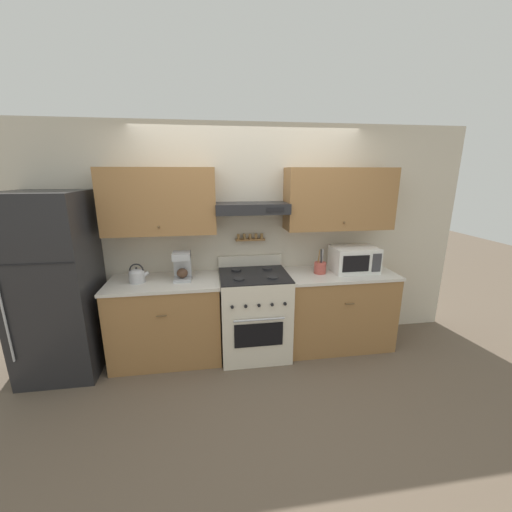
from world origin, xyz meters
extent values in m
plane|color=brown|center=(0.00, 0.00, 0.00)|extent=(16.00, 16.00, 0.00)
cube|color=beige|center=(0.00, 0.68, 1.27)|extent=(5.20, 0.08, 2.55)
cube|color=olive|center=(-0.97, 0.48, 1.73)|extent=(1.15, 0.33, 0.68)
sphere|color=brown|center=(-0.97, 0.30, 1.49)|extent=(0.02, 0.02, 0.02)
cube|color=olive|center=(1.00, 0.48, 1.73)|extent=(1.23, 0.33, 0.68)
sphere|color=brown|center=(1.00, 0.30, 1.49)|extent=(0.02, 0.02, 0.02)
cube|color=#232326|center=(0.00, 0.46, 1.65)|extent=(0.79, 0.37, 0.11)
cube|color=black|center=(0.22, 0.27, 1.65)|extent=(0.19, 0.01, 0.05)
cube|color=olive|center=(0.00, 0.60, 1.27)|extent=(0.34, 0.07, 0.02)
cylinder|color=olive|center=(-0.14, 0.60, 1.31)|extent=(0.03, 0.03, 0.06)
cylinder|color=olive|center=(-0.07, 0.60, 1.31)|extent=(0.03, 0.03, 0.06)
cylinder|color=olive|center=(0.00, 0.60, 1.31)|extent=(0.03, 0.03, 0.06)
cylinder|color=olive|center=(0.07, 0.60, 1.31)|extent=(0.03, 0.03, 0.06)
cylinder|color=olive|center=(0.14, 0.60, 1.31)|extent=(0.03, 0.03, 0.06)
cube|color=olive|center=(-0.97, 0.33, 0.44)|extent=(1.15, 0.62, 0.88)
cube|color=silver|center=(-0.97, 0.33, 0.89)|extent=(1.18, 0.65, 0.03)
cylinder|color=brown|center=(-0.97, 0.01, 0.65)|extent=(0.10, 0.01, 0.01)
cube|color=olive|center=(1.00, 0.33, 0.44)|extent=(1.23, 0.62, 0.88)
cube|color=silver|center=(1.00, 0.33, 0.89)|extent=(1.25, 0.65, 0.03)
cylinder|color=brown|center=(1.00, 0.01, 0.65)|extent=(0.10, 0.01, 0.01)
cube|color=beige|center=(0.00, 0.30, 0.47)|extent=(0.75, 0.67, 0.93)
cube|color=black|center=(0.00, -0.04, 0.39)|extent=(0.51, 0.01, 0.26)
cylinder|color=#ADAFB5|center=(0.00, -0.07, 0.58)|extent=(0.52, 0.02, 0.02)
cube|color=black|center=(0.00, 0.30, 0.94)|extent=(0.75, 0.67, 0.01)
cylinder|color=#232326|center=(-0.18, 0.14, 0.95)|extent=(0.11, 0.11, 0.02)
cylinder|color=#232326|center=(0.18, 0.14, 0.95)|extent=(0.11, 0.11, 0.02)
cylinder|color=#232326|center=(-0.18, 0.46, 0.95)|extent=(0.11, 0.11, 0.02)
cylinder|color=#232326|center=(0.18, 0.46, 0.95)|extent=(0.11, 0.11, 0.02)
cylinder|color=black|center=(-0.27, -0.05, 0.73)|extent=(0.03, 0.02, 0.03)
cylinder|color=black|center=(-0.13, -0.05, 0.73)|extent=(0.03, 0.02, 0.03)
cylinder|color=black|center=(0.00, -0.05, 0.73)|extent=(0.03, 0.02, 0.03)
cylinder|color=black|center=(0.13, -0.05, 0.73)|extent=(0.03, 0.02, 0.03)
cylinder|color=black|center=(0.27, -0.05, 0.73)|extent=(0.03, 0.02, 0.03)
cube|color=beige|center=(0.00, 0.61, 1.01)|extent=(0.75, 0.04, 0.13)
cube|color=#232326|center=(-2.00, 0.27, 0.93)|extent=(0.73, 0.72, 1.86)
cube|color=black|center=(-2.00, -0.09, 1.26)|extent=(0.73, 0.01, 0.01)
cylinder|color=#ADAFB5|center=(-2.28, -0.11, 0.74)|extent=(0.02, 0.02, 0.78)
cylinder|color=#B7B7BC|center=(-1.23, 0.33, 0.96)|extent=(0.16, 0.16, 0.11)
ellipsoid|color=#B7B7BC|center=(-1.23, 0.33, 1.02)|extent=(0.15, 0.15, 0.06)
sphere|color=black|center=(-1.23, 0.33, 1.06)|extent=(0.02, 0.02, 0.02)
cylinder|color=#B7B7BC|center=(-1.15, 0.33, 0.98)|extent=(0.10, 0.04, 0.08)
torus|color=black|center=(-1.23, 0.33, 1.04)|extent=(0.14, 0.01, 0.14)
cube|color=#ADAFB5|center=(-0.77, 0.33, 0.92)|extent=(0.18, 0.21, 0.03)
cube|color=#ADAFB5|center=(-0.77, 0.40, 1.06)|extent=(0.18, 0.08, 0.30)
cube|color=#ADAFB5|center=(-0.77, 0.32, 1.18)|extent=(0.18, 0.17, 0.07)
ellipsoid|color=#4C3323|center=(-0.77, 0.31, 0.99)|extent=(0.12, 0.12, 0.10)
cube|color=white|center=(1.18, 0.35, 1.05)|extent=(0.51, 0.35, 0.29)
cube|color=black|center=(1.12, 0.17, 1.05)|extent=(0.30, 0.01, 0.18)
cube|color=#38383D|center=(1.36, 0.17, 1.05)|extent=(0.10, 0.01, 0.21)
cylinder|color=#B24C42|center=(0.76, 0.33, 0.97)|extent=(0.13, 0.13, 0.13)
cylinder|color=olive|center=(0.74, 0.32, 1.11)|extent=(0.01, 0.05, 0.16)
cylinder|color=#28282B|center=(0.77, 0.33, 1.11)|extent=(0.01, 0.04, 0.16)
cylinder|color=#B2B2B7|center=(0.79, 0.34, 1.11)|extent=(0.01, 0.03, 0.16)
camera|label=1|loc=(-0.46, -2.92, 2.03)|focal=22.00mm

